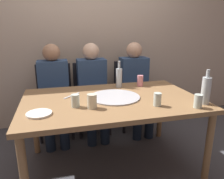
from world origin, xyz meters
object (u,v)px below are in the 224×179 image
at_px(plate_stack, 39,114).
at_px(soda_can, 140,81).
at_px(pizza_tray, 115,97).
at_px(beer_bottle, 206,90).
at_px(tumbler_near, 198,101).
at_px(wine_bottle, 119,77).
at_px(wine_glass, 92,101).
at_px(dining_table, 112,105).
at_px(guest_in_sweater, 54,89).
at_px(table_knife, 72,96).
at_px(chair_right, 132,89).
at_px(guest_in_beanie, 93,86).
at_px(chair_left, 55,95).
at_px(chair_middle, 91,92).
at_px(tumbler_far, 75,101).
at_px(guest_by_wall, 136,83).
at_px(short_glass, 157,99).

bearing_deg(plate_stack, soda_can, 28.76).
bearing_deg(plate_stack, pizza_tray, 20.78).
xyz_separation_m(beer_bottle, tumbler_near, (-0.12, -0.07, -0.07)).
bearing_deg(wine_bottle, wine_glass, -125.16).
height_order(dining_table, guest_in_sweater, guest_in_sweater).
bearing_deg(wine_bottle, soda_can, -4.76).
xyz_separation_m(table_knife, chair_right, (0.88, 0.75, -0.21)).
bearing_deg(table_knife, guest_in_beanie, 17.71).
bearing_deg(tumbler_near, wine_bottle, 120.06).
bearing_deg(soda_can, chair_left, 148.39).
bearing_deg(beer_bottle, chair_middle, 121.87).
height_order(chair_middle, guest_in_sweater, guest_in_sweater).
xyz_separation_m(pizza_tray, guest_in_beanie, (-0.08, 0.75, -0.09)).
height_order(tumbler_far, guest_in_beanie, guest_in_beanie).
bearing_deg(pizza_tray, wine_bottle, 67.36).
xyz_separation_m(tumbler_near, chair_right, (-0.09, 1.32, -0.27)).
bearing_deg(chair_middle, pizza_tray, 95.04).
bearing_deg(pizza_tray, plate_stack, -159.22).
bearing_deg(guest_by_wall, guest_in_sweater, 0.00).
relative_size(soda_can, table_knife, 0.55).
bearing_deg(chair_left, wine_glass, 105.32).
distance_m(beer_bottle, tumbler_far, 1.10).
bearing_deg(soda_can, wine_bottle, 175.24).
distance_m(soda_can, table_knife, 0.79).
xyz_separation_m(dining_table, soda_can, (0.41, 0.34, 0.13)).
xyz_separation_m(tumbler_far, wine_glass, (0.13, -0.06, 0.01)).
relative_size(beer_bottle, tumbler_far, 2.78).
xyz_separation_m(wine_bottle, soda_can, (0.24, -0.02, -0.05)).
bearing_deg(pizza_tray, short_glass, -46.19).
bearing_deg(pizza_tray, beer_bottle, -27.12).
bearing_deg(tumbler_near, guest_in_beanie, 119.59).
xyz_separation_m(soda_can, guest_in_beanie, (-0.46, 0.42, -0.14)).
bearing_deg(plate_stack, guest_in_sweater, 83.88).
relative_size(short_glass, chair_left, 0.12).
relative_size(dining_table, table_knife, 7.34).
bearing_deg(guest_by_wall, chair_middle, -14.80).
height_order(dining_table, pizza_tray, pizza_tray).
bearing_deg(wine_glass, table_knife, 110.27).
relative_size(tumbler_near, chair_middle, 0.13).
bearing_deg(tumbler_far, table_knife, 91.43).
height_order(beer_bottle, guest_in_sweater, guest_in_sweater).
distance_m(tumbler_near, soda_can, 0.78).
height_order(dining_table, chair_right, chair_right).
relative_size(tumbler_far, wine_glass, 0.91).
xyz_separation_m(wine_glass, chair_middle, (0.17, 1.11, -0.27)).
relative_size(tumbler_far, guest_in_beanie, 0.09).
distance_m(table_knife, guest_by_wall, 1.06).
bearing_deg(tumbler_near, guest_in_sweater, 134.23).
distance_m(wine_bottle, plate_stack, 1.00).
relative_size(chair_left, guest_in_beanie, 0.77).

